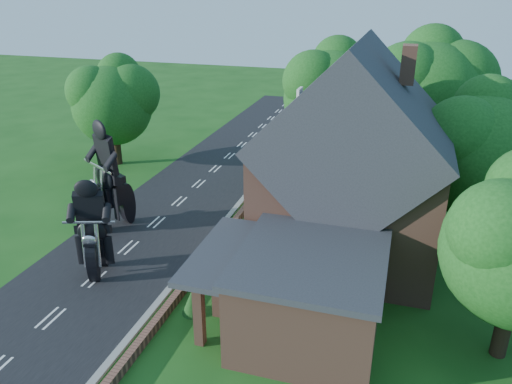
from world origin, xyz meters
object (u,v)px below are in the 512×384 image
(house, at_px, (351,169))
(annex, at_px, (307,293))
(motorcycle_lead, at_px, (98,261))
(motorcycle_follow, at_px, (113,212))
(garden_wall, at_px, (222,238))

(house, bearing_deg, annex, -95.24)
(house, distance_m, motorcycle_lead, 12.43)
(house, relative_size, annex, 1.45)
(annex, height_order, motorcycle_lead, annex)
(house, xyz_separation_m, motorcycle_lead, (-10.51, -5.56, -3.64))
(motorcycle_lead, distance_m, motorcycle_follow, 4.81)
(garden_wall, xyz_separation_m, motorcycle_follow, (-6.22, -0.15, 0.70))
(garden_wall, distance_m, annex, 8.19)
(garden_wall, xyz_separation_m, motorcycle_lead, (-4.32, -4.56, 0.51))
(motorcycle_lead, height_order, motorcycle_follow, motorcycle_follow)
(house, xyz_separation_m, motorcycle_follow, (-12.41, -1.15, -3.44))
(annex, bearing_deg, motorcycle_lead, 172.84)
(garden_wall, relative_size, motorcycle_lead, 14.52)
(garden_wall, bearing_deg, house, 9.17)
(motorcycle_lead, xyz_separation_m, motorcycle_follow, (-1.90, 4.41, 0.20))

